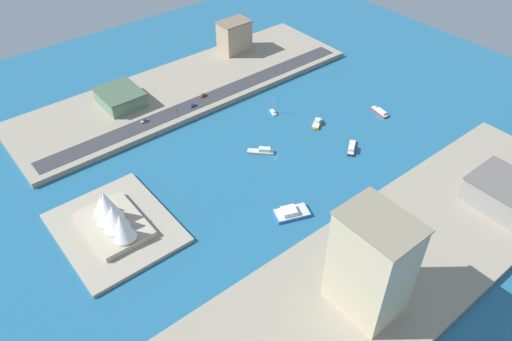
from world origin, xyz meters
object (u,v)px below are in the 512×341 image
Objects in this scene: terminal_long_green at (120,97)px; patrol_launch_navy at (352,148)px; sedan_silver at (145,121)px; water_taxi_orange at (317,123)px; sailboat_small_white at (273,112)px; catamaran_blue at (291,213)px; yacht_sleek_gray at (262,151)px; apartment_midrise_tan at (234,36)px; tugboat_red at (380,112)px; carpark_squat_concrete at (505,194)px; opera_landmark at (112,216)px; office_block_beige at (371,265)px; pickup_red at (203,95)px; hatchback_blue at (193,105)px; traffic_light_waterfront at (178,112)px.

patrol_launch_navy is at bearing -146.17° from terminal_long_green.
water_taxi_orange is at bearing -128.10° from sedan_silver.
sailboat_small_white is 92.49m from catamaran_blue.
apartment_midrise_tan is (108.58, -62.28, 13.80)m from yacht_sleek_gray.
tugboat_red is (-16.24, -86.00, -0.16)m from yacht_sleek_gray.
sedan_silver is at bearing 9.39° from catamaran_blue.
carpark_squat_concrete is (-81.40, -22.24, 8.95)m from patrol_launch_navy.
opera_landmark is at bearing 78.24° from patrol_launch_navy.
carpark_squat_concrete is 100.96m from office_block_beige.
pickup_red is at bearing -119.82° from terminal_long_green.
opera_landmark reaches higher than pickup_red.
terminal_long_green is at bearing 48.85° from tugboat_red.
office_block_beige is 1.31× the size of opera_landmark.
carpark_squat_concrete reaches higher than hatchback_blue.
traffic_light_waterfront reaches higher than catamaran_blue.
sedan_silver reaches higher than tugboat_red.
water_taxi_orange is 31.10m from patrol_launch_navy.
tugboat_red is 129.90m from traffic_light_waterfront.
terminal_long_green reaches higher than catamaran_blue.
apartment_midrise_tan is (124.82, 23.72, 13.96)m from tugboat_red.
sedan_silver is at bearing 40.34° from patrol_launch_navy.
terminal_long_green reaches higher than traffic_light_waterfront.
apartment_midrise_tan is 0.63× the size of opera_landmark.
traffic_light_waterfront is (56.84, 21.20, 6.39)m from yacht_sleek_gray.
yacht_sleek_gray is 45.08m from water_taxi_orange.
carpark_squat_concrete is 0.93× the size of opera_landmark.
patrol_launch_navy is at bearing -159.18° from pickup_red.
catamaran_blue is 0.41× the size of office_block_beige.
catamaran_blue is 111.67m from hatchback_blue.
sailboat_small_white is 0.89× the size of patrol_launch_navy.
sedan_silver is at bearing 82.71° from hatchback_blue.
opera_landmark reaches higher than tugboat_red.
terminal_long_green is 53.90m from pickup_red.
hatchback_blue reaches higher than sedan_silver.
office_block_beige is 10.31× the size of sedan_silver.
hatchback_blue is at bearing 22.42° from carpark_squat_concrete.
terminal_long_green is (94.93, 41.21, 6.81)m from yacht_sleek_gray.
office_block_beige is (-202.27, -7.25, 19.63)m from terminal_long_green.
apartment_midrise_tan is at bearing -58.21° from traffic_light_waterfront.
carpark_squat_concrete is (-96.08, 20.64, 9.19)m from tugboat_red.
yacht_sleek_gray is 61.00m from traffic_light_waterfront.
office_block_beige is 175.57m from sedan_silver.
hatchback_blue is (174.67, 72.08, -6.03)m from carpark_squat_concrete.
terminal_long_green reaches higher than sedan_silver.
office_block_beige is at bearing 134.75° from patrol_launch_navy.
yacht_sleek_gray is at bearing -173.86° from hatchback_blue.
pickup_red reaches higher than catamaran_blue.
opera_landmark is at bearing 85.57° from tugboat_red.
office_block_beige is at bearing 162.44° from yacht_sleek_gray.
catamaran_blue is (-75.88, 52.88, 0.53)m from sailboat_small_white.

